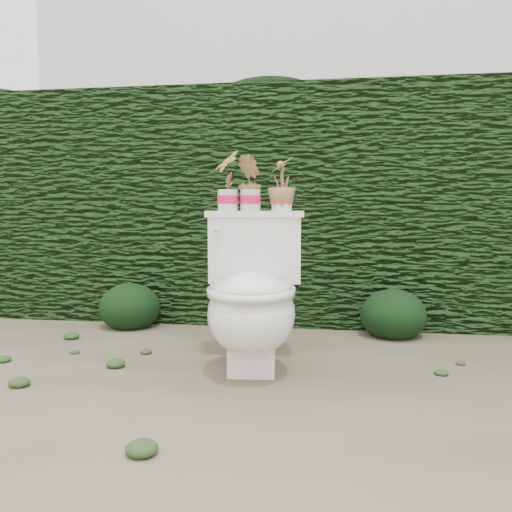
% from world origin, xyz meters
% --- Properties ---
extents(ground, '(60.00, 60.00, 0.00)m').
position_xyz_m(ground, '(0.00, 0.00, 0.00)').
color(ground, '#7F7458').
rests_on(ground, ground).
extents(hedge, '(8.00, 1.00, 1.60)m').
position_xyz_m(hedge, '(0.00, 1.60, 0.80)').
color(hedge, '#1F3F15').
rests_on(hedge, ground).
extents(house_wall, '(8.00, 3.50, 4.00)m').
position_xyz_m(house_wall, '(0.60, 6.00, 2.00)').
color(house_wall, silver).
rests_on(house_wall, ground).
extents(toilet, '(0.52, 0.72, 0.78)m').
position_xyz_m(toilet, '(0.09, 0.13, 0.36)').
color(toilet, white).
rests_on(toilet, ground).
extents(potted_plant_left, '(0.17, 0.19, 0.30)m').
position_xyz_m(potted_plant_left, '(-0.08, 0.36, 0.93)').
color(potted_plant_left, '#397E27').
rests_on(potted_plant_left, toilet).
extents(potted_plant_center, '(0.17, 0.19, 0.27)m').
position_xyz_m(potted_plant_center, '(0.04, 0.37, 0.91)').
color(potted_plant_center, '#397E27').
rests_on(potted_plant_center, toilet).
extents(potted_plant_right, '(0.18, 0.18, 0.26)m').
position_xyz_m(potted_plant_right, '(0.20, 0.38, 0.90)').
color(potted_plant_right, '#397E27').
rests_on(potted_plant_right, toilet).
extents(liriope_clump_1, '(0.40, 0.40, 0.32)m').
position_xyz_m(liriope_clump_1, '(-0.88, 0.98, 0.16)').
color(liriope_clump_1, black).
rests_on(liriope_clump_1, ground).
extents(liriope_clump_2, '(0.40, 0.40, 0.32)m').
position_xyz_m(liriope_clump_2, '(0.83, 0.99, 0.16)').
color(liriope_clump_2, black).
rests_on(liriope_clump_2, ground).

